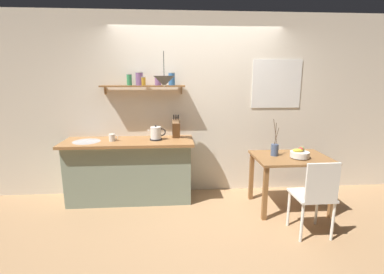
% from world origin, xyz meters
% --- Properties ---
extents(ground_plane, '(14.00, 14.00, 0.00)m').
position_xyz_m(ground_plane, '(0.00, 0.00, 0.00)').
color(ground_plane, '#A87F56').
extents(back_wall, '(6.80, 0.11, 2.70)m').
position_xyz_m(back_wall, '(0.21, 0.65, 1.35)').
color(back_wall, silver).
rests_on(back_wall, ground_plane).
extents(kitchen_counter, '(1.83, 0.63, 0.90)m').
position_xyz_m(kitchen_counter, '(-1.00, 0.32, 0.46)').
color(kitchen_counter, gray).
rests_on(kitchen_counter, ground_plane).
extents(wall_shelf, '(1.20, 0.20, 0.32)m').
position_xyz_m(wall_shelf, '(-0.73, 0.49, 1.70)').
color(wall_shelf, brown).
extents(dining_table, '(0.98, 0.72, 0.74)m').
position_xyz_m(dining_table, '(1.21, -0.11, 0.62)').
color(dining_table, brown).
rests_on(dining_table, ground_plane).
extents(dining_chair_near, '(0.42, 0.41, 0.91)m').
position_xyz_m(dining_chair_near, '(1.20, -0.83, 0.52)').
color(dining_chair_near, white).
rests_on(dining_chair_near, ground_plane).
extents(fruit_bowl, '(0.25, 0.25, 0.15)m').
position_xyz_m(fruit_bowl, '(1.29, -0.18, 0.80)').
color(fruit_bowl, silver).
rests_on(fruit_bowl, dining_table).
extents(twig_vase, '(0.10, 0.10, 0.50)m').
position_xyz_m(twig_vase, '(1.00, -0.05, 0.83)').
color(twig_vase, '#475675').
rests_on(twig_vase, dining_table).
extents(electric_kettle, '(0.26, 0.18, 0.21)m').
position_xyz_m(electric_kettle, '(-0.61, 0.31, 1.00)').
color(electric_kettle, black).
rests_on(electric_kettle, kitchen_counter).
extents(knife_block, '(0.11, 0.21, 0.35)m').
position_xyz_m(knife_block, '(-0.32, 0.43, 1.04)').
color(knife_block, brown).
rests_on(knife_block, kitchen_counter).
extents(coffee_mug_by_sink, '(0.13, 0.09, 0.10)m').
position_xyz_m(coffee_mug_by_sink, '(-1.22, 0.28, 0.95)').
color(coffee_mug_by_sink, white).
rests_on(coffee_mug_by_sink, kitchen_counter).
extents(pendant_lamp, '(0.28, 0.28, 0.45)m').
position_xyz_m(pendant_lamp, '(-0.48, 0.16, 1.73)').
color(pendant_lamp, black).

